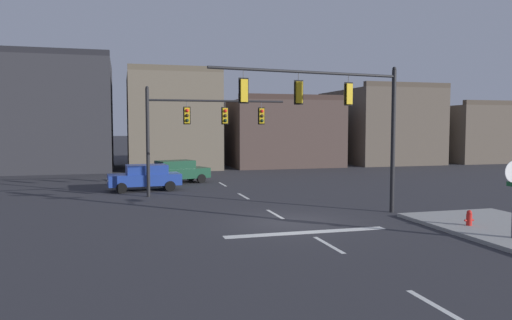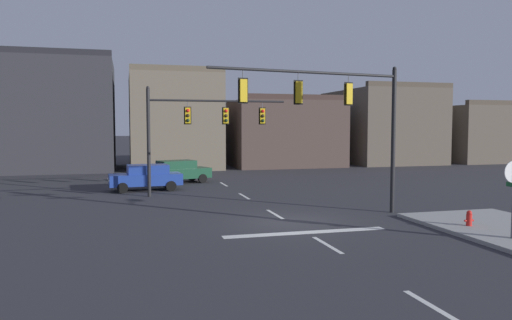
{
  "view_description": "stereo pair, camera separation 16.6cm",
  "coord_description": "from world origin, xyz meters",
  "px_view_note": "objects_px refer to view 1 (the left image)",
  "views": [
    {
      "loc": [
        -6.67,
        -19.05,
        3.98
      ],
      "look_at": [
        -0.64,
        2.91,
        2.43
      ],
      "focal_mm": 34.34,
      "sensor_mm": 36.0,
      "label": 1
    },
    {
      "loc": [
        -6.51,
        -19.1,
        3.98
      ],
      "look_at": [
        -0.64,
        2.91,
        2.43
      ],
      "focal_mm": 34.34,
      "sensor_mm": 36.0,
      "label": 2
    }
  ],
  "objects_px": {
    "signal_mast_far_side": "(195,123)",
    "car_lot_middle": "(145,177)",
    "signal_mast_near_side": "(338,108)",
    "car_lot_nearside": "(177,171)",
    "fire_hydrant": "(469,221)"
  },
  "relations": [
    {
      "from": "signal_mast_far_side",
      "to": "car_lot_middle",
      "type": "relative_size",
      "value": 1.78
    },
    {
      "from": "signal_mast_near_side",
      "to": "car_lot_middle",
      "type": "height_order",
      "value": "signal_mast_near_side"
    },
    {
      "from": "signal_mast_near_side",
      "to": "car_lot_nearside",
      "type": "height_order",
      "value": "signal_mast_near_side"
    },
    {
      "from": "signal_mast_far_side",
      "to": "car_lot_middle",
      "type": "xyz_separation_m",
      "value": [
        -2.77,
        2.84,
        -3.36
      ]
    },
    {
      "from": "signal_mast_far_side",
      "to": "car_lot_nearside",
      "type": "distance_m",
      "value": 7.17
    },
    {
      "from": "signal_mast_near_side",
      "to": "signal_mast_far_side",
      "type": "distance_m",
      "value": 9.94
    },
    {
      "from": "signal_mast_near_side",
      "to": "car_lot_middle",
      "type": "distance_m",
      "value": 14.35
    },
    {
      "from": "signal_mast_near_side",
      "to": "fire_hydrant",
      "type": "xyz_separation_m",
      "value": [
        3.84,
        -3.75,
        -4.46
      ]
    },
    {
      "from": "signal_mast_near_side",
      "to": "car_lot_nearside",
      "type": "relative_size",
      "value": 1.89
    },
    {
      "from": "fire_hydrant",
      "to": "car_lot_middle",
      "type": "bearing_deg",
      "value": 127.47
    },
    {
      "from": "car_lot_middle",
      "to": "fire_hydrant",
      "type": "relative_size",
      "value": 6.08
    },
    {
      "from": "signal_mast_near_side",
      "to": "fire_hydrant",
      "type": "relative_size",
      "value": 11.94
    },
    {
      "from": "car_lot_nearside",
      "to": "fire_hydrant",
      "type": "bearing_deg",
      "value": -63.51
    },
    {
      "from": "signal_mast_far_side",
      "to": "fire_hydrant",
      "type": "height_order",
      "value": "signal_mast_far_side"
    },
    {
      "from": "car_lot_nearside",
      "to": "fire_hydrant",
      "type": "relative_size",
      "value": 6.32
    }
  ]
}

